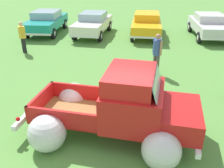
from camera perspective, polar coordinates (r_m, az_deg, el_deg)
name	(u,v)px	position (r m, az deg, el deg)	size (l,w,h in m)	color
ground_plane	(109,133)	(7.02, -0.77, -11.13)	(80.00, 80.00, 0.00)	#548C3D
vintage_pickup_truck	(123,111)	(6.52, 2.53, -6.27)	(4.85, 3.30, 1.96)	black
show_car_0	(46,21)	(17.65, -14.83, 13.80)	(1.96, 4.42, 1.43)	black
show_car_1	(93,23)	(16.56, -4.39, 13.80)	(2.30, 4.50, 1.43)	black
show_car_2	(146,23)	(16.54, 7.92, 13.62)	(2.08, 4.48, 1.43)	black
show_car_3	(209,25)	(17.11, 21.40, 12.55)	(1.95, 4.29, 1.43)	black
spectator_0	(157,51)	(10.45, 10.31, 7.37)	(0.47, 0.49, 1.72)	#4C4742
spectator_1	(22,35)	(13.79, -19.89, 10.45)	(0.48, 0.48, 1.61)	black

